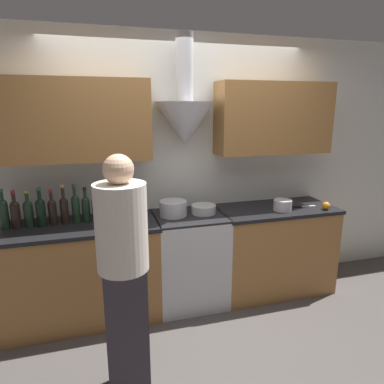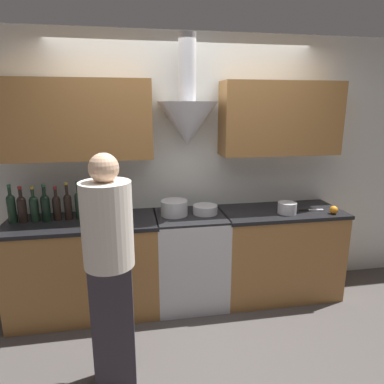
{
  "view_description": "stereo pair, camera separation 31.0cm",
  "coord_description": "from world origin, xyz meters",
  "px_view_note": "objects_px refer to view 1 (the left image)",
  "views": [
    {
      "loc": [
        -0.83,
        -2.66,
        1.92
      ],
      "look_at": [
        0.0,
        0.24,
        1.16
      ],
      "focal_mm": 32.0,
      "sensor_mm": 36.0,
      "label": 1
    },
    {
      "loc": [
        -0.53,
        -2.73,
        1.92
      ],
      "look_at": [
        0.0,
        0.24,
        1.16
      ],
      "focal_mm": 32.0,
      "sensor_mm": 36.0,
      "label": 2
    }
  ],
  "objects_px": {
    "stove_range": "(189,258)",
    "wine_bottle_0": "(4,212)",
    "wine_bottle_3": "(41,211)",
    "person_foreground_left": "(124,268)",
    "wine_bottle_7": "(86,208)",
    "wine_bottle_2": "(28,212)",
    "saucepan": "(283,205)",
    "wine_bottle_8": "(96,208)",
    "mixing_bowl": "(204,209)",
    "wine_bottle_6": "(76,207)",
    "orange_fruit": "(326,206)",
    "wine_bottle_1": "(15,213)",
    "stock_pot": "(173,208)",
    "wine_bottle_5": "(64,209)",
    "wine_bottle_4": "(52,210)"
  },
  "relations": [
    {
      "from": "wine_bottle_3",
      "to": "person_foreground_left",
      "type": "xyz_separation_m",
      "value": [
        0.61,
        -0.99,
        -0.14
      ]
    },
    {
      "from": "stove_range",
      "to": "wine_bottle_0",
      "type": "bearing_deg",
      "value": 177.65
    },
    {
      "from": "saucepan",
      "to": "wine_bottle_3",
      "type": "bearing_deg",
      "value": 175.85
    },
    {
      "from": "wine_bottle_0",
      "to": "wine_bottle_8",
      "type": "distance_m",
      "value": 0.75
    },
    {
      "from": "wine_bottle_3",
      "to": "stove_range",
      "type": "bearing_deg",
      "value": -2.02
    },
    {
      "from": "wine_bottle_4",
      "to": "stock_pot",
      "type": "xyz_separation_m",
      "value": [
        1.07,
        -0.05,
        -0.06
      ]
    },
    {
      "from": "wine_bottle_1",
      "to": "orange_fruit",
      "type": "relative_size",
      "value": 4.17
    },
    {
      "from": "wine_bottle_7",
      "to": "person_foreground_left",
      "type": "distance_m",
      "value": 1.05
    },
    {
      "from": "wine_bottle_5",
      "to": "orange_fruit",
      "type": "height_order",
      "value": "wine_bottle_5"
    },
    {
      "from": "person_foreground_left",
      "to": "wine_bottle_3",
      "type": "bearing_deg",
      "value": 121.41
    },
    {
      "from": "stove_range",
      "to": "wine_bottle_2",
      "type": "relative_size",
      "value": 2.85
    },
    {
      "from": "wine_bottle_0",
      "to": "wine_bottle_5",
      "type": "height_order",
      "value": "wine_bottle_5"
    },
    {
      "from": "stove_range",
      "to": "wine_bottle_0",
      "type": "xyz_separation_m",
      "value": [
        -1.59,
        0.07,
        0.59
      ]
    },
    {
      "from": "wine_bottle_4",
      "to": "wine_bottle_7",
      "type": "xyz_separation_m",
      "value": [
        0.28,
        0.0,
        0.0
      ]
    },
    {
      "from": "wine_bottle_2",
      "to": "orange_fruit",
      "type": "relative_size",
      "value": 4.08
    },
    {
      "from": "wine_bottle_2",
      "to": "wine_bottle_7",
      "type": "distance_m",
      "value": 0.47
    },
    {
      "from": "wine_bottle_7",
      "to": "saucepan",
      "type": "xyz_separation_m",
      "value": [
        1.87,
        -0.19,
        -0.07
      ]
    },
    {
      "from": "wine_bottle_2",
      "to": "wine_bottle_5",
      "type": "bearing_deg",
      "value": 0.84
    },
    {
      "from": "wine_bottle_2",
      "to": "wine_bottle_3",
      "type": "distance_m",
      "value": 0.1
    },
    {
      "from": "wine_bottle_2",
      "to": "wine_bottle_6",
      "type": "relative_size",
      "value": 0.92
    },
    {
      "from": "wine_bottle_8",
      "to": "mixing_bowl",
      "type": "distance_m",
      "value": 1.0
    },
    {
      "from": "wine_bottle_1",
      "to": "saucepan",
      "type": "relative_size",
      "value": 1.82
    },
    {
      "from": "stove_range",
      "to": "wine_bottle_7",
      "type": "height_order",
      "value": "wine_bottle_7"
    },
    {
      "from": "stock_pot",
      "to": "wine_bottle_2",
      "type": "bearing_deg",
      "value": 177.95
    },
    {
      "from": "stove_range",
      "to": "wine_bottle_7",
      "type": "xyz_separation_m",
      "value": [
        -0.94,
        0.07,
        0.58
      ]
    },
    {
      "from": "wine_bottle_0",
      "to": "wine_bottle_3",
      "type": "relative_size",
      "value": 1.01
    },
    {
      "from": "orange_fruit",
      "to": "wine_bottle_6",
      "type": "bearing_deg",
      "value": 173.22
    },
    {
      "from": "wine_bottle_1",
      "to": "wine_bottle_4",
      "type": "bearing_deg",
      "value": 2.46
    },
    {
      "from": "wine_bottle_5",
      "to": "person_foreground_left",
      "type": "xyz_separation_m",
      "value": [
        0.42,
        -1.02,
        -0.14
      ]
    },
    {
      "from": "wine_bottle_4",
      "to": "wine_bottle_5",
      "type": "distance_m",
      "value": 0.1
    },
    {
      "from": "orange_fruit",
      "to": "saucepan",
      "type": "distance_m",
      "value": 0.45
    },
    {
      "from": "wine_bottle_6",
      "to": "saucepan",
      "type": "xyz_separation_m",
      "value": [
        1.95,
        -0.19,
        -0.09
      ]
    },
    {
      "from": "stock_pot",
      "to": "orange_fruit",
      "type": "bearing_deg",
      "value": -8.65
    },
    {
      "from": "wine_bottle_6",
      "to": "orange_fruit",
      "type": "xyz_separation_m",
      "value": [
        2.39,
        -0.28,
        -0.1
      ]
    },
    {
      "from": "wine_bottle_0",
      "to": "wine_bottle_1",
      "type": "xyz_separation_m",
      "value": [
        0.09,
        -0.01,
        -0.01
      ]
    },
    {
      "from": "stock_pot",
      "to": "wine_bottle_0",
      "type": "bearing_deg",
      "value": 178.25
    },
    {
      "from": "stove_range",
      "to": "wine_bottle_1",
      "type": "relative_size",
      "value": 2.78
    },
    {
      "from": "wine_bottle_8",
      "to": "mixing_bowl",
      "type": "height_order",
      "value": "wine_bottle_8"
    },
    {
      "from": "wine_bottle_7",
      "to": "person_foreground_left",
      "type": "relative_size",
      "value": 0.19
    },
    {
      "from": "stove_range",
      "to": "wine_bottle_4",
      "type": "distance_m",
      "value": 1.35
    },
    {
      "from": "stove_range",
      "to": "wine_bottle_7",
      "type": "bearing_deg",
      "value": 175.63
    },
    {
      "from": "mixing_bowl",
      "to": "wine_bottle_7",
      "type": "bearing_deg",
      "value": 176.92
    },
    {
      "from": "wine_bottle_0",
      "to": "wine_bottle_1",
      "type": "relative_size",
      "value": 1.05
    },
    {
      "from": "wine_bottle_2",
      "to": "saucepan",
      "type": "distance_m",
      "value": 2.35
    },
    {
      "from": "wine_bottle_3",
      "to": "stock_pot",
      "type": "relative_size",
      "value": 1.34
    },
    {
      "from": "wine_bottle_5",
      "to": "saucepan",
      "type": "relative_size",
      "value": 1.93
    },
    {
      "from": "stove_range",
      "to": "wine_bottle_0",
      "type": "relative_size",
      "value": 2.64
    },
    {
      "from": "wine_bottle_1",
      "to": "wine_bottle_8",
      "type": "xyz_separation_m",
      "value": [
        0.66,
        -0.01,
        -0.01
      ]
    },
    {
      "from": "wine_bottle_1",
      "to": "stock_pot",
      "type": "xyz_separation_m",
      "value": [
        1.36,
        -0.04,
        -0.06
      ]
    },
    {
      "from": "saucepan",
      "to": "person_foreground_left",
      "type": "distance_m",
      "value": 1.83
    }
  ]
}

